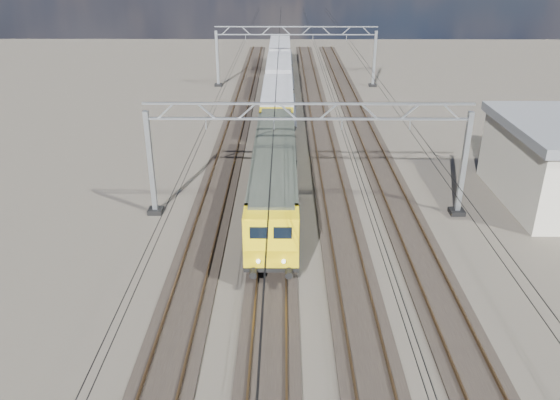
{
  "coord_description": "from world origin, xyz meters",
  "views": [
    {
      "loc": [
        -1.41,
        -27.02,
        15.02
      ],
      "look_at": [
        -1.61,
        0.75,
        2.4
      ],
      "focal_mm": 35.0,
      "sensor_mm": 36.0,
      "label": 1
    }
  ],
  "objects_px": {
    "locomotive": "(274,171)",
    "hopper_wagon_mid": "(279,72)",
    "hopper_wagon_lead": "(278,103)",
    "hopper_wagon_third": "(280,52)",
    "catenary_gantry_mid": "(307,155)",
    "catenary_gantry_far": "(296,54)"
  },
  "relations": [
    {
      "from": "locomotive",
      "to": "hopper_wagon_mid",
      "type": "distance_m",
      "value": 31.9
    },
    {
      "from": "catenary_gantry_far",
      "to": "hopper_wagon_third",
      "type": "height_order",
      "value": "catenary_gantry_far"
    },
    {
      "from": "catenary_gantry_far",
      "to": "hopper_wagon_mid",
      "type": "bearing_deg",
      "value": -126.31
    },
    {
      "from": "hopper_wagon_mid",
      "to": "hopper_wagon_third",
      "type": "bearing_deg",
      "value": 90.0
    },
    {
      "from": "catenary_gantry_far",
      "to": "hopper_wagon_lead",
      "type": "bearing_deg",
      "value": -96.74
    },
    {
      "from": "locomotive",
      "to": "hopper_wagon_mid",
      "type": "bearing_deg",
      "value": 90.0
    },
    {
      "from": "locomotive",
      "to": "hopper_wagon_mid",
      "type": "relative_size",
      "value": 1.62
    },
    {
      "from": "catenary_gantry_mid",
      "to": "hopper_wagon_mid",
      "type": "height_order",
      "value": "catenary_gantry_mid"
    },
    {
      "from": "catenary_gantry_mid",
      "to": "hopper_wagon_lead",
      "type": "relative_size",
      "value": 1.53
    },
    {
      "from": "hopper_wagon_third",
      "to": "hopper_wagon_mid",
      "type": "bearing_deg",
      "value": -90.0
    },
    {
      "from": "locomotive",
      "to": "hopper_wagon_lead",
      "type": "xyz_separation_m",
      "value": [
        -0.0,
        17.7,
        -0.09
      ]
    },
    {
      "from": "catenary_gantry_mid",
      "to": "catenary_gantry_far",
      "type": "bearing_deg",
      "value": 90.0
    },
    {
      "from": "locomotive",
      "to": "hopper_wagon_third",
      "type": "distance_m",
      "value": 46.1
    },
    {
      "from": "locomotive",
      "to": "catenary_gantry_mid",
      "type": "bearing_deg",
      "value": -34.65
    },
    {
      "from": "hopper_wagon_lead",
      "to": "hopper_wagon_third",
      "type": "xyz_separation_m",
      "value": [
        0.0,
        28.4,
        0.0
      ]
    },
    {
      "from": "hopper_wagon_lead",
      "to": "hopper_wagon_mid",
      "type": "distance_m",
      "value": 14.2
    },
    {
      "from": "hopper_wagon_lead",
      "to": "hopper_wagon_third",
      "type": "height_order",
      "value": "same"
    },
    {
      "from": "hopper_wagon_lead",
      "to": "hopper_wagon_third",
      "type": "bearing_deg",
      "value": 90.0
    },
    {
      "from": "catenary_gantry_far",
      "to": "hopper_wagon_lead",
      "type": "relative_size",
      "value": 1.53
    },
    {
      "from": "catenary_gantry_far",
      "to": "hopper_wagon_third",
      "type": "relative_size",
      "value": 1.53
    },
    {
      "from": "hopper_wagon_lead",
      "to": "catenary_gantry_mid",
      "type": "bearing_deg",
      "value": -84.01
    },
    {
      "from": "catenary_gantry_mid",
      "to": "catenary_gantry_far",
      "type": "height_order",
      "value": "same"
    }
  ]
}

